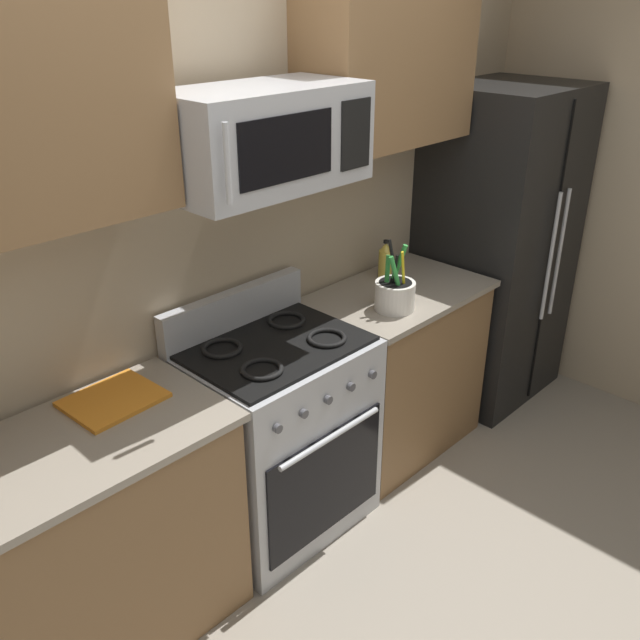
{
  "coord_description": "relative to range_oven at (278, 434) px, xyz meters",
  "views": [
    {
      "loc": [
        -1.67,
        -1.27,
        2.27
      ],
      "look_at": [
        0.15,
        0.5,
        1.03
      ],
      "focal_mm": 38.32,
      "sensor_mm": 36.0,
      "label": 1
    }
  ],
  "objects": [
    {
      "name": "ground_plane",
      "position": [
        0.0,
        -0.62,
        -0.47
      ],
      "size": [
        16.0,
        16.0,
        0.0
      ],
      "primitive_type": "plane",
      "color": "gray"
    },
    {
      "name": "wall_back",
      "position": [
        0.0,
        0.36,
        0.83
      ],
      "size": [
        8.0,
        0.1,
        2.6
      ],
      "primitive_type": "cube",
      "color": "tan",
      "rests_on": "ground"
    },
    {
      "name": "counter_left",
      "position": [
        -1.03,
        -0.0,
        -0.02
      ],
      "size": [
        1.28,
        0.59,
        0.91
      ],
      "color": "olive",
      "rests_on": "ground"
    },
    {
      "name": "range_oven",
      "position": [
        0.0,
        0.0,
        0.0
      ],
      "size": [
        0.76,
        0.63,
        1.09
      ],
      "color": "#B2B5BA",
      "rests_on": "ground"
    },
    {
      "name": "counter_right",
      "position": [
        0.85,
        -0.0,
        -0.02
      ],
      "size": [
        0.91,
        0.59,
        0.91
      ],
      "color": "olive",
      "rests_on": "ground"
    },
    {
      "name": "refrigerator",
      "position": [
        1.72,
        -0.02,
        0.43
      ],
      "size": [
        0.79,
        0.7,
        1.82
      ],
      "color": "black",
      "rests_on": "ground"
    },
    {
      "name": "microwave",
      "position": [
        -0.0,
        0.03,
        1.3
      ],
      "size": [
        0.78,
        0.44,
        0.37
      ],
      "color": "#B2B5BA"
    },
    {
      "name": "upper_cabinets_right",
      "position": [
        0.85,
        0.14,
        1.52
      ],
      "size": [
        0.9,
        0.34,
        0.77
      ],
      "color": "olive"
    },
    {
      "name": "utensil_crock",
      "position": [
        0.65,
        -0.12,
        0.51
      ],
      "size": [
        0.19,
        0.19,
        0.34
      ],
      "color": "white",
      "rests_on": "counter_right"
    },
    {
      "name": "cutting_board",
      "position": [
        -0.69,
        0.12,
        0.44
      ],
      "size": [
        0.34,
        0.29,
        0.02
      ],
      "primitive_type": "cube",
      "rotation": [
        0.0,
        0.0,
        0.05
      ],
      "color": "orange",
      "rests_on": "counter_left"
    },
    {
      "name": "bottle_oil",
      "position": [
        0.92,
        0.16,
        0.53
      ],
      "size": [
        0.07,
        0.07,
        0.2
      ],
      "color": "gold",
      "rests_on": "counter_right"
    }
  ]
}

